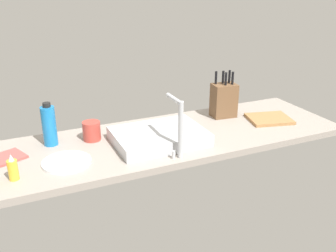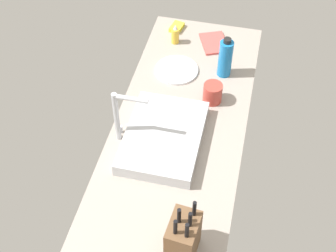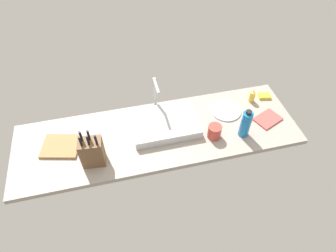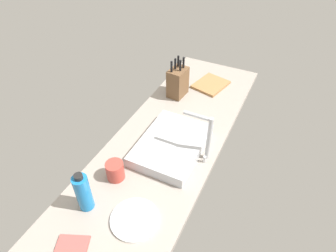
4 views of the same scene
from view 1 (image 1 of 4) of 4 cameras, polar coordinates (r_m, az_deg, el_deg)
countertop_slab at (r=201.17cm, az=-0.36°, el=-2.04°), size 194.13×60.01×3.50cm
sink_basin at (r=192.91cm, az=-1.35°, el=-1.57°), size 45.49×32.93×6.17cm
faucet at (r=173.31cm, az=1.61°, el=0.41°), size 5.50×15.64×27.51cm
knife_block at (r=227.96cm, az=8.36°, el=3.90°), size 14.88×11.32×27.32cm
cutting_board at (r=229.79cm, az=14.92°, el=1.05°), size 27.80×24.67×1.80cm
soap_bottle at (r=170.64cm, az=-22.24°, el=-5.99°), size 4.20×4.20×11.57cm
water_bottle at (r=196.30cm, az=-17.40°, el=0.09°), size 6.91×6.91×22.10cm
dinner_plate at (r=178.89cm, az=-14.96°, el=-5.25°), size 22.06×22.06×1.20cm
dish_towel at (r=191.50cm, az=-23.44°, el=-4.53°), size 21.77×19.11×1.20cm
coffee_mug at (r=198.67cm, az=-11.38°, el=-0.73°), size 9.11×9.11×9.82cm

